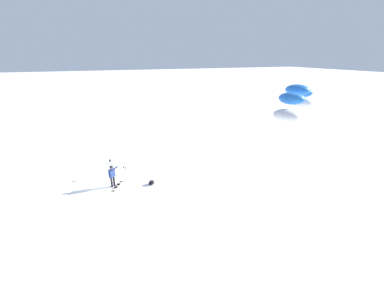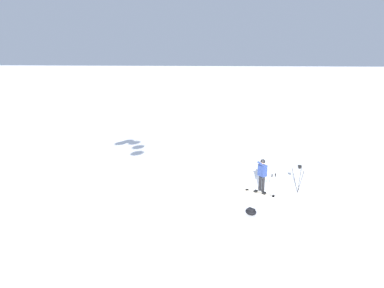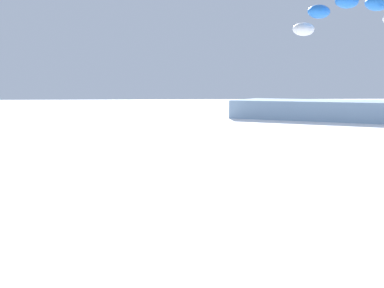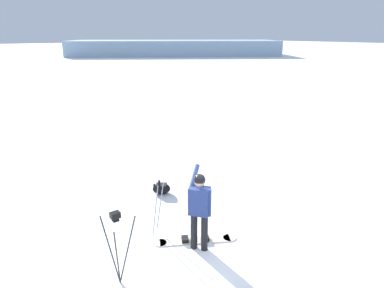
{
  "view_description": "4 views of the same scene",
  "coord_description": "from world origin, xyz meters",
  "views": [
    {
      "loc": [
        0.08,
        17.2,
        9.04
      ],
      "look_at": [
        -4.64,
        5.07,
        4.38
      ],
      "focal_mm": 23.37,
      "sensor_mm": 36.0,
      "label": 1
    },
    {
      "loc": [
        -16.74,
        2.2,
        6.71
      ],
      "look_at": [
        -3.49,
        3.33,
        3.16
      ],
      "focal_mm": 32.65,
      "sensor_mm": 36.0,
      "label": 2
    },
    {
      "loc": [
        5.84,
        3.18,
        5.07
      ],
      "look_at": [
        -3.99,
        4.09,
        3.69
      ],
      "focal_mm": 39.42,
      "sensor_mm": 36.0,
      "label": 3
    },
    {
      "loc": [
        4.42,
        -3.59,
        4.25
      ],
      "look_at": [
        -2.04,
        1.16,
        1.65
      ],
      "focal_mm": 32.26,
      "sensor_mm": 36.0,
      "label": 4
    }
  ],
  "objects": [
    {
      "name": "traction_kite",
      "position": [
        -7.48,
        9.34,
        7.35
      ],
      "size": [
        3.57,
        2.99,
        1.16
      ],
      "color": "white"
    },
    {
      "name": "distant_ridge",
      "position": [
        -53.32,
        34.53,
        1.4
      ],
      "size": [
        31.42,
        39.26,
        2.8
      ],
      "color": "#95B1C9",
      "rests_on": "ground_plane"
    }
  ]
}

